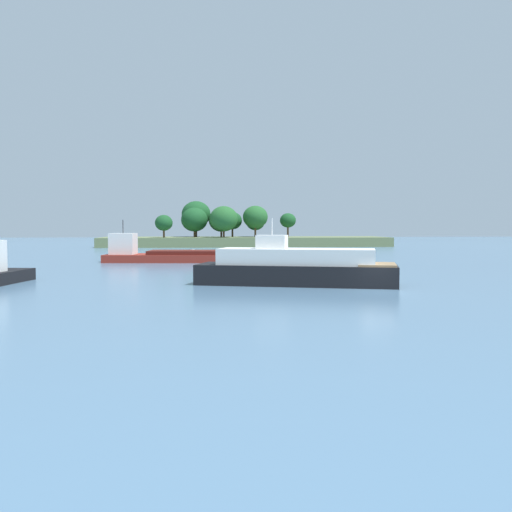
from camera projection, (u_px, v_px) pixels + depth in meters
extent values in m
plane|color=slate|center=(379.00, 292.00, 41.07)|extent=(400.00, 400.00, 0.00)
cube|color=#66754C|center=(245.00, 242.00, 133.60)|extent=(66.90, 17.07, 2.16)
cylinder|color=#513823|center=(164.00, 234.00, 127.35)|extent=(0.44, 0.44, 1.74)
ellipsoid|color=#194C23|center=(164.00, 223.00, 127.22)|extent=(3.98, 3.98, 3.58)
cylinder|color=#513823|center=(194.00, 234.00, 131.90)|extent=(0.44, 0.44, 1.63)
ellipsoid|color=#194C23|center=(194.00, 220.00, 131.72)|extent=(6.20, 6.20, 5.58)
cylinder|color=#513823|center=(196.00, 231.00, 135.39)|extent=(0.44, 0.44, 2.69)
ellipsoid|color=#194C23|center=(196.00, 214.00, 135.17)|extent=(6.93, 6.93, 6.23)
cylinder|color=#513823|center=(221.00, 234.00, 133.68)|extent=(0.44, 0.44, 1.55)
ellipsoid|color=#2D6B33|center=(221.00, 220.00, 133.51)|extent=(5.92, 5.92, 5.33)
cylinder|color=#513823|center=(224.00, 234.00, 128.79)|extent=(0.44, 0.44, 1.70)
ellipsoid|color=#235B28|center=(224.00, 219.00, 128.61)|extent=(6.43, 6.43, 5.79)
cylinder|color=#513823|center=(232.00, 233.00, 134.77)|extent=(0.44, 0.44, 2.05)
ellipsoid|color=#194C23|center=(232.00, 221.00, 134.62)|extent=(4.59, 4.59, 4.13)
cylinder|color=#513823|center=(255.00, 232.00, 132.15)|extent=(0.44, 0.44, 2.38)
ellipsoid|color=#235B28|center=(255.00, 217.00, 131.96)|extent=(5.86, 5.86, 5.27)
cylinder|color=#513823|center=(255.00, 233.00, 137.59)|extent=(0.44, 0.44, 1.80)
ellipsoid|color=#194C23|center=(255.00, 222.00, 137.44)|extent=(4.55, 4.55, 4.09)
cylinder|color=#513823|center=(288.00, 232.00, 136.53)|extent=(0.44, 0.44, 2.42)
ellipsoid|color=#194C23|center=(288.00, 220.00, 136.38)|extent=(3.88, 3.88, 3.49)
cube|color=black|center=(296.00, 274.00, 46.14)|extent=(16.81, 9.08, 1.65)
cube|color=white|center=(296.00, 257.00, 46.07)|extent=(13.21, 7.39, 1.30)
cube|color=white|center=(272.00, 242.00, 46.38)|extent=(2.90, 2.68, 1.10)
cube|color=#937551|center=(377.00, 265.00, 44.88)|extent=(3.98, 4.82, 0.16)
cylinder|color=silver|center=(272.00, 227.00, 46.31)|extent=(0.10, 0.10, 1.40)
cube|color=maroon|center=(211.00, 258.00, 75.28)|extent=(28.53, 9.02, 1.02)
cube|color=#4F1812|center=(223.00, 252.00, 75.22)|extent=(20.07, 7.19, 0.50)
cube|color=white|center=(123.00, 244.00, 75.31)|extent=(3.55, 3.57, 2.80)
cylinder|color=#333338|center=(123.00, 227.00, 75.19)|extent=(0.12, 0.12, 1.80)
cube|color=maroon|center=(313.00, 258.00, 75.12)|extent=(1.40, 4.47, 0.92)
cube|color=black|center=(195.00, 253.00, 93.84)|extent=(5.22, 2.55, 0.41)
cube|color=white|center=(193.00, 251.00, 93.67)|extent=(0.64, 0.68, 0.50)
cube|color=black|center=(210.00, 253.00, 94.89)|extent=(0.36, 0.39, 0.56)
cube|color=#19472D|center=(315.00, 270.00, 57.83)|extent=(5.63, 3.93, 0.53)
cube|color=white|center=(311.00, 265.00, 57.96)|extent=(0.79, 0.88, 0.50)
cube|color=black|center=(343.00, 271.00, 56.72)|extent=(0.40, 0.41, 0.56)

